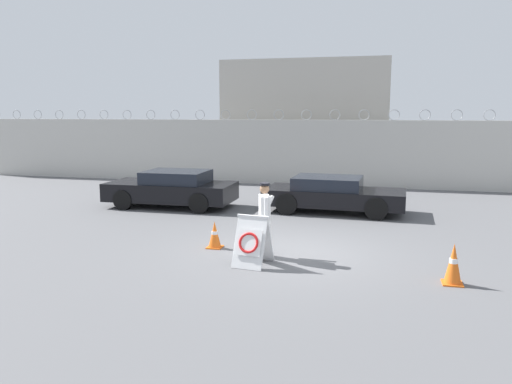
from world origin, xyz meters
The scene contains 9 objects.
ground_plane centered at (0.00, 0.00, 0.00)m, with size 90.00×90.00×0.00m, color #5B5B5E.
perimeter_wall centered at (0.00, 11.15, 1.48)m, with size 36.00×0.30×3.39m.
building_block centered at (-1.73, 15.93, 2.90)m, with size 8.14×6.61×5.81m.
barricade_sign centered at (-0.61, -1.12, 0.54)m, with size 0.78×0.94×1.09m.
security_guard centered at (-0.50, -0.43, 0.94)m, with size 0.35×0.66×1.70m.
traffic_cone_near centered at (-1.84, 0.01, 0.32)m, with size 0.36×0.36×0.65m.
traffic_cone_mid centered at (3.42, -1.37, 0.40)m, with size 0.38×0.38×0.80m.
parked_car_front_coupe centered at (-5.00, 4.76, 0.64)m, with size 4.40×2.01×1.27m.
parked_car_rear_sedan centered at (0.52, 5.15, 0.61)m, with size 4.62×2.11×1.17m.
Camera 1 is at (1.97, -11.19, 3.25)m, focal length 35.00 mm.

